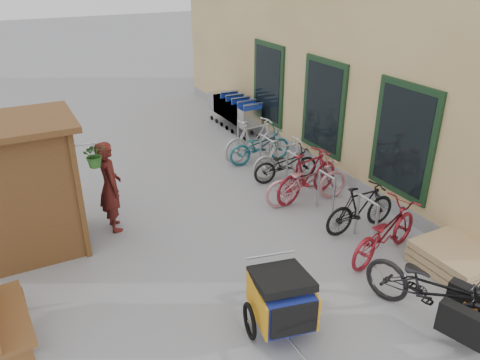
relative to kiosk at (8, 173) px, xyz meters
name	(u,v)px	position (x,y,z in m)	size (l,w,h in m)	color
ground	(255,276)	(3.28, -2.47, -1.55)	(80.00, 80.00, 0.00)	gray
building	(386,9)	(9.77, 2.03, 1.94)	(6.07, 13.00, 7.00)	#DBB87E
kiosk	(8,173)	(0.00, 0.00, 0.00)	(2.49, 1.65, 2.40)	brown
bike_rack	(293,168)	(5.58, -0.07, -1.04)	(0.05, 5.35, 0.86)	#A5A8AD
pallet_stack	(455,260)	(6.28, -3.87, -1.34)	(1.00, 1.20, 0.40)	tan
bench	(3,314)	(-0.40, -2.20, -1.07)	(0.55, 1.51, 0.94)	brown
shopping_carts	(234,108)	(6.28, 4.22, -0.91)	(0.61, 2.43, 1.10)	silver
child_trailer	(282,298)	(3.00, -3.69, -1.02)	(1.05, 1.68, 0.97)	navy
cargo_bike	(435,292)	(4.95, -4.57, -1.02)	(1.26, 2.17, 1.08)	black
person_kiosk	(110,186)	(1.62, 0.11, -0.66)	(0.65, 0.42, 1.77)	maroon
bike_0	(385,232)	(5.52, -2.99, -1.07)	(0.64, 1.85, 0.97)	maroon
bike_1	(361,208)	(5.74, -2.13, -1.08)	(0.44, 1.57, 0.95)	black
bike_2	(307,181)	(5.47, -0.74, -1.06)	(0.66, 1.89, 0.99)	#C78088
bike_3	(308,175)	(5.61, -0.58, -1.01)	(0.51, 1.81, 1.09)	maroon
bike_4	(286,164)	(5.68, 0.39, -1.14)	(0.55, 1.57, 0.82)	black
bike_5	(283,158)	(5.75, 0.60, -1.07)	(0.45, 1.60, 0.96)	silver
bike_6	(260,146)	(5.69, 1.60, -1.11)	(0.58, 1.67, 0.88)	#1C6071
bike_7	(254,140)	(5.66, 1.85, -1.02)	(0.50, 1.78, 1.07)	silver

